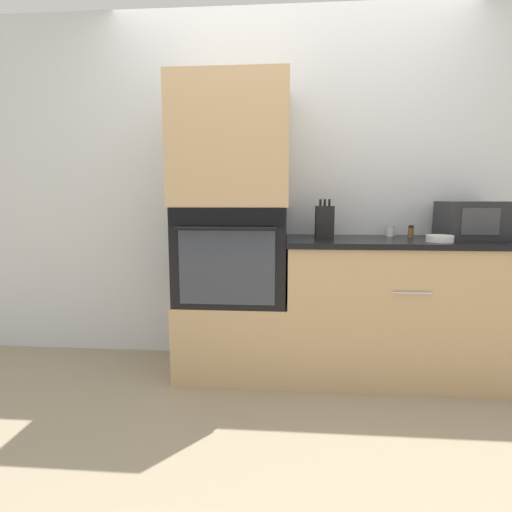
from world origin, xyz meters
The scene contains 11 objects.
ground_plane centered at (0.00, 0.00, 0.00)m, with size 12.00×12.00×0.00m, color gray.
wall_back centered at (0.00, 0.63, 1.25)m, with size 8.00×0.05×2.50m.
oven_cabinet_base centered at (-0.36, 0.30, 0.25)m, with size 0.73×0.60×0.51m.
wall_oven centered at (-0.36, 0.30, 0.82)m, with size 0.71×0.64×0.62m.
oven_cabinet_upper centered at (-0.36, 0.30, 1.52)m, with size 0.73×0.60×0.79m.
counter_unit centered at (0.72, 0.30, 0.46)m, with size 1.46×0.63×0.92m.
microwave centered at (1.19, 0.38, 1.04)m, with size 0.36×0.36×0.24m.
knife_block centered at (0.24, 0.39, 1.03)m, with size 0.12×0.12×0.26m.
bowl centered at (0.91, 0.14, 0.94)m, with size 0.16×0.16×0.04m.
condiment_jar_near centered at (0.83, 0.44, 0.96)m, with size 0.04×0.04×0.08m.
condiment_jar_mid centered at (0.71, 0.51, 0.96)m, with size 0.06×0.06×0.08m.
Camera 1 is at (-0.01, -2.33, 1.18)m, focal length 28.00 mm.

